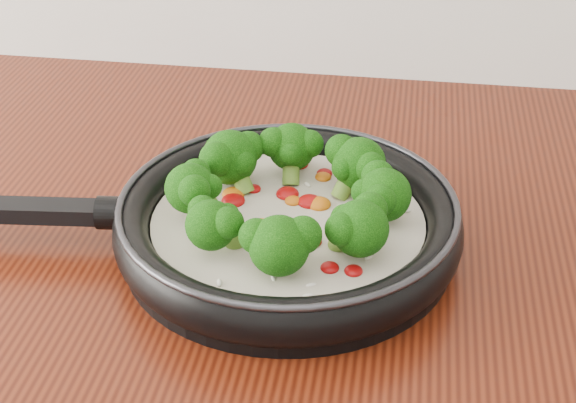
# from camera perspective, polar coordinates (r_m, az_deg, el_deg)

# --- Properties ---
(skillet) EXTENTS (0.49, 0.34, 0.09)m
(skillet) POSITION_cam_1_polar(r_m,az_deg,el_deg) (0.75, -0.16, -1.12)
(skillet) COLOR black
(skillet) RESTS_ON counter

